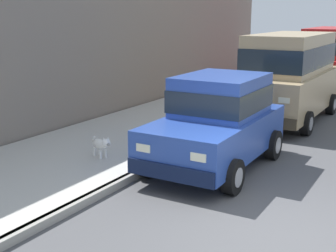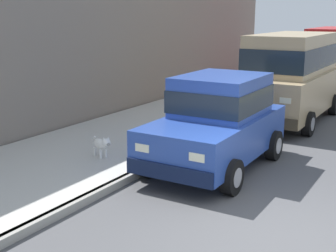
% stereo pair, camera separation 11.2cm
% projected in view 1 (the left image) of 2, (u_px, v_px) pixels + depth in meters
% --- Properties ---
extents(ground_plane, '(80.00, 80.00, 0.00)m').
position_uv_depth(ground_plane, '(283.00, 239.00, 6.50)').
color(ground_plane, '#4C4C4F').
extents(curb, '(0.16, 64.00, 0.14)m').
position_uv_depth(curb, '(104.00, 191.00, 8.07)').
color(curb, gray).
rests_on(curb, ground).
extents(sidewalk, '(3.60, 64.00, 0.14)m').
position_uv_depth(sidewalk, '(31.00, 173.00, 8.96)').
color(sidewalk, '#B7B5AD').
rests_on(sidewalk, ground).
extents(car_blue_hatchback, '(1.99, 3.82, 1.88)m').
position_uv_depth(car_blue_hatchback, '(218.00, 120.00, 9.36)').
color(car_blue_hatchback, '#28479E').
rests_on(car_blue_hatchback, ground).
extents(car_tan_van, '(2.15, 4.90, 2.52)m').
position_uv_depth(car_tan_van, '(289.00, 73.00, 13.38)').
color(car_tan_van, tan).
rests_on(car_tan_van, ground).
extents(car_red_van, '(2.21, 4.94, 2.52)m').
position_uv_depth(car_red_van, '(332.00, 57.00, 18.40)').
color(car_red_van, red).
rests_on(car_red_van, ground).
extents(dog_white, '(0.71, 0.38, 0.49)m').
position_uv_depth(dog_white, '(101.00, 144.00, 9.64)').
color(dog_white, white).
rests_on(dog_white, sidewalk).
extents(fire_hydrant, '(0.34, 0.24, 0.72)m').
position_uv_depth(fire_hydrant, '(185.00, 122.00, 11.34)').
color(fire_hydrant, red).
rests_on(fire_hydrant, sidewalk).
extents(building_facade, '(0.50, 20.00, 4.86)m').
position_uv_depth(building_facade, '(132.00, 34.00, 14.84)').
color(building_facade, slate).
rests_on(building_facade, ground).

